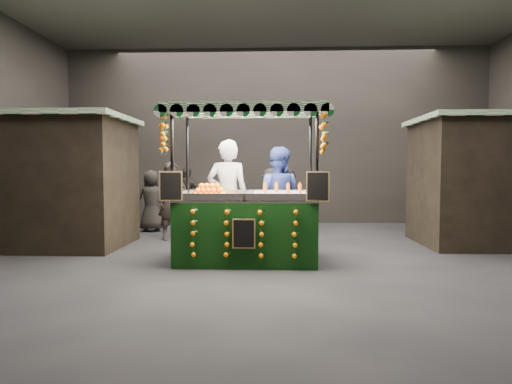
{
  "coord_description": "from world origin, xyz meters",
  "views": [
    {
      "loc": [
        -0.02,
        -7.39,
        1.54
      ],
      "look_at": [
        -0.32,
        -0.03,
        1.15
      ],
      "focal_mm": 30.13,
      "sensor_mm": 36.0,
      "label": 1
    }
  ],
  "objects": [
    {
      "name": "ground",
      "position": [
        0.0,
        0.0,
        0.0
      ],
      "size": [
        12.0,
        12.0,
        0.0
      ],
      "primitive_type": "plane",
      "color": "black",
      "rests_on": "ground"
    },
    {
      "name": "market_hall",
      "position": [
        0.0,
        0.0,
        3.38
      ],
      "size": [
        12.1,
        10.1,
        5.05
      ],
      "color": "black",
      "rests_on": "ground"
    },
    {
      "name": "neighbour_stall_left",
      "position": [
        -4.4,
        1.0,
        1.31
      ],
      "size": [
        3.0,
        2.2,
        2.6
      ],
      "color": "black",
      "rests_on": "ground"
    },
    {
      "name": "neighbour_stall_right",
      "position": [
        4.4,
        1.5,
        1.31
      ],
      "size": [
        3.0,
        2.2,
        2.6
      ],
      "color": "black",
      "rests_on": "ground"
    },
    {
      "name": "juice_stall",
      "position": [
        -0.46,
        -0.33,
        0.79
      ],
      "size": [
        2.63,
        1.55,
        2.55
      ],
      "color": "black",
      "rests_on": "ground"
    },
    {
      "name": "vendor_grey",
      "position": [
        -0.87,
        0.48,
        1.04
      ],
      "size": [
        0.76,
        0.5,
        2.08
      ],
      "rotation": [
        0.0,
        0.0,
        3.14
      ],
      "color": "gray",
      "rests_on": "ground"
    },
    {
      "name": "vendor_blue",
      "position": [
        0.05,
        0.75,
        0.98
      ],
      "size": [
        1.08,
        0.92,
        1.96
      ],
      "rotation": [
        0.0,
        0.0,
        2.94
      ],
      "color": "navy",
      "rests_on": "ground"
    },
    {
      "name": "shopper_0",
      "position": [
        -2.24,
        1.89,
        0.85
      ],
      "size": [
        0.74,
        0.65,
        1.71
      ],
      "rotation": [
        0.0,
        0.0,
        0.47
      ],
      "color": "black",
      "rests_on": "ground"
    },
    {
      "name": "shopper_1",
      "position": [
        0.36,
        3.09,
        0.77
      ],
      "size": [
        0.93,
        0.94,
        1.53
      ],
      "rotation": [
        0.0,
        0.0,
        -0.86
      ],
      "color": "#2A2422",
      "rests_on": "ground"
    },
    {
      "name": "shopper_2",
      "position": [
        -2.4,
        4.37,
        0.81
      ],
      "size": [
        1.02,
        0.64,
        1.62
      ],
      "rotation": [
        0.0,
        0.0,
        2.86
      ],
      "color": "#282421",
      "rests_on": "ground"
    },
    {
      "name": "shopper_3",
      "position": [
        -0.07,
        3.43,
        0.78
      ],
      "size": [
        1.16,
        0.95,
        1.57
      ],
      "rotation": [
        0.0,
        0.0,
        0.43
      ],
      "color": "#2D2924",
      "rests_on": "ground"
    },
    {
      "name": "shopper_4",
      "position": [
        -3.06,
        3.13,
        0.76
      ],
      "size": [
        0.83,
        0.63,
        1.53
      ],
      "rotation": [
        0.0,
        0.0,
        3.35
      ],
      "color": "black",
      "rests_on": "ground"
    }
  ]
}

